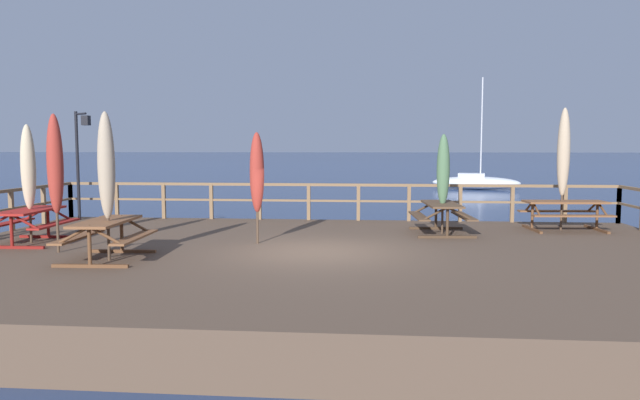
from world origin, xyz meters
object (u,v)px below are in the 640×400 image
(patio_umbrella_short_back, at_px, (106,166))
(sailboat_distant, at_px, (476,182))
(picnic_table_mid_right, at_px, (31,219))
(patio_umbrella_tall_mid_right, at_px, (443,171))
(picnic_table_back_left, at_px, (565,209))
(patio_umbrella_tall_mid_left, at_px, (28,168))
(patio_umbrella_tall_back_right, at_px, (564,153))
(patio_umbrella_tall_back_left, at_px, (257,173))
(picnic_table_front_right, at_px, (106,231))
(picnic_table_back_right, at_px, (442,211))
(patio_umbrella_short_front, at_px, (55,165))
(lamp_post_hooked, at_px, (81,149))

(patio_umbrella_short_back, height_order, sailboat_distant, sailboat_distant)
(picnic_table_mid_right, distance_m, patio_umbrella_tall_mid_right, 9.75)
(picnic_table_back_left, height_order, patio_umbrella_tall_mid_left, patio_umbrella_tall_mid_left)
(patio_umbrella_tall_back_right, bearing_deg, patio_umbrella_tall_mid_right, -163.73)
(patio_umbrella_tall_mid_right, relative_size, patio_umbrella_tall_back_left, 1.00)
(sailboat_distant, bearing_deg, patio_umbrella_short_back, -111.16)
(patio_umbrella_short_back, distance_m, patio_umbrella_tall_back_left, 3.32)
(picnic_table_mid_right, xyz_separation_m, patio_umbrella_tall_back_right, (12.58, 3.23, 1.46))
(picnic_table_front_right, relative_size, patio_umbrella_tall_back_right, 0.61)
(picnic_table_mid_right, height_order, sailboat_distant, sailboat_distant)
(patio_umbrella_tall_mid_right, relative_size, patio_umbrella_tall_back_right, 0.78)
(picnic_table_back_right, distance_m, picnic_table_back_left, 3.38)
(patio_umbrella_short_front, bearing_deg, patio_umbrella_tall_back_right, 20.90)
(picnic_table_back_right, xyz_separation_m, patio_umbrella_short_front, (-8.15, -3.42, 1.25))
(picnic_table_front_right, distance_m, patio_umbrella_short_back, 1.25)
(picnic_table_front_right, bearing_deg, patio_umbrella_tall_mid_left, 145.42)
(sailboat_distant, bearing_deg, picnic_table_back_right, -101.26)
(picnic_table_mid_right, height_order, patio_umbrella_tall_back_right, patio_umbrella_tall_back_right)
(lamp_post_hooked, bearing_deg, patio_umbrella_short_back, -59.30)
(picnic_table_back_right, distance_m, lamp_post_hooked, 10.52)
(picnic_table_back_right, relative_size, patio_umbrella_tall_back_right, 0.63)
(sailboat_distant, bearing_deg, lamp_post_hooked, -121.60)
(patio_umbrella_tall_mid_left, bearing_deg, patio_umbrella_tall_back_left, 3.98)
(patio_umbrella_short_front, height_order, sailboat_distant, sailboat_distant)
(picnic_table_back_right, relative_size, patio_umbrella_tall_mid_right, 0.80)
(picnic_table_mid_right, relative_size, picnic_table_back_left, 0.90)
(lamp_post_hooked, bearing_deg, picnic_table_front_right, -59.52)
(picnic_table_back_left, relative_size, patio_umbrella_tall_mid_left, 0.80)
(picnic_table_back_left, distance_m, lamp_post_hooked, 13.63)
(patio_umbrella_tall_mid_right, distance_m, patio_umbrella_short_front, 8.86)
(patio_umbrella_short_front, bearing_deg, picnic_table_front_right, -26.10)
(patio_umbrella_tall_back_left, height_order, patio_umbrella_short_front, patio_umbrella_short_front)
(patio_umbrella_tall_mid_left, relative_size, patio_umbrella_short_back, 0.94)
(picnic_table_back_left, bearing_deg, patio_umbrella_tall_back_left, -159.66)
(patio_umbrella_short_front, bearing_deg, patio_umbrella_tall_mid_left, 138.03)
(patio_umbrella_tall_mid_right, bearing_deg, picnic_table_back_right, 145.56)
(picnic_table_back_left, height_order, patio_umbrella_tall_back_right, patio_umbrella_tall_back_right)
(patio_umbrella_tall_mid_left, relative_size, patio_umbrella_tall_back_left, 1.07)
(picnic_table_mid_right, bearing_deg, picnic_table_back_right, 13.91)
(patio_umbrella_short_back, bearing_deg, patio_umbrella_tall_mid_left, 145.07)
(patio_umbrella_tall_back_left, bearing_deg, patio_umbrella_tall_mid_right, 23.81)
(picnic_table_front_right, relative_size, patio_umbrella_short_back, 0.69)
(picnic_table_back_right, bearing_deg, patio_umbrella_tall_back_right, 15.93)
(patio_umbrella_tall_mid_right, distance_m, sailboat_distant, 27.85)
(patio_umbrella_short_front, height_order, lamp_post_hooked, lamp_post_hooked)
(patio_umbrella_tall_mid_right, xyz_separation_m, patio_umbrella_short_front, (-8.17, -3.41, 0.23))
(picnic_table_mid_right, distance_m, patio_umbrella_tall_back_right, 13.07)
(patio_umbrella_tall_mid_left, height_order, lamp_post_hooked, lamp_post_hooked)
(patio_umbrella_short_back, bearing_deg, patio_umbrella_tall_back_left, 42.56)
(sailboat_distant, bearing_deg, patio_umbrella_short_front, -113.88)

